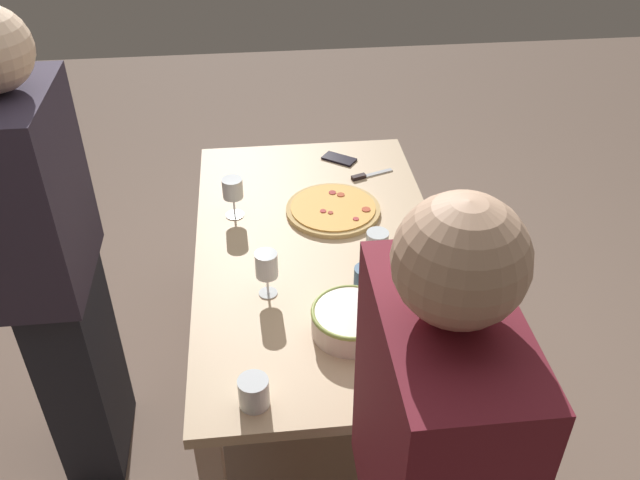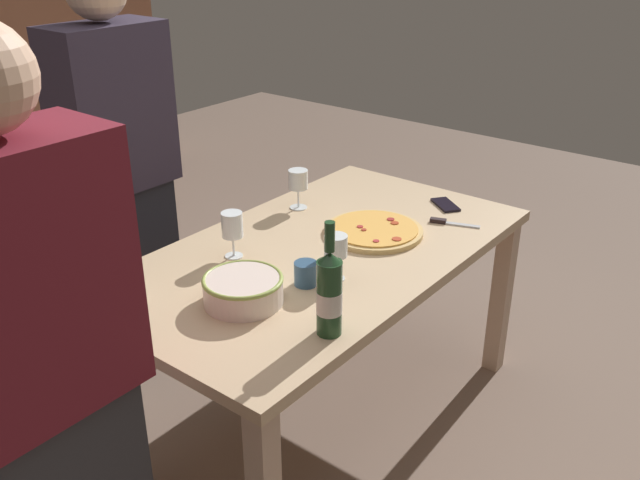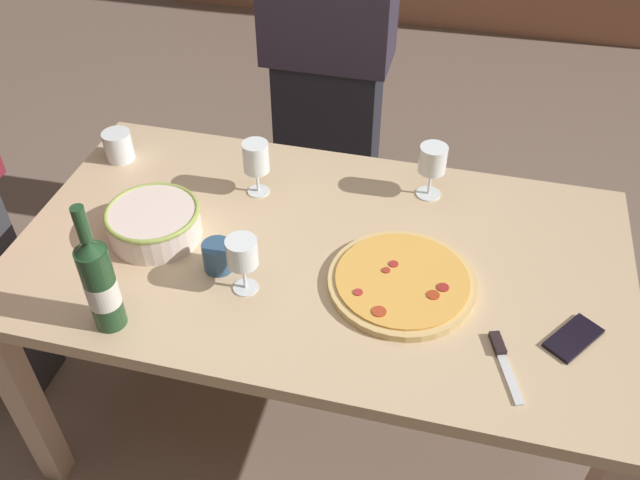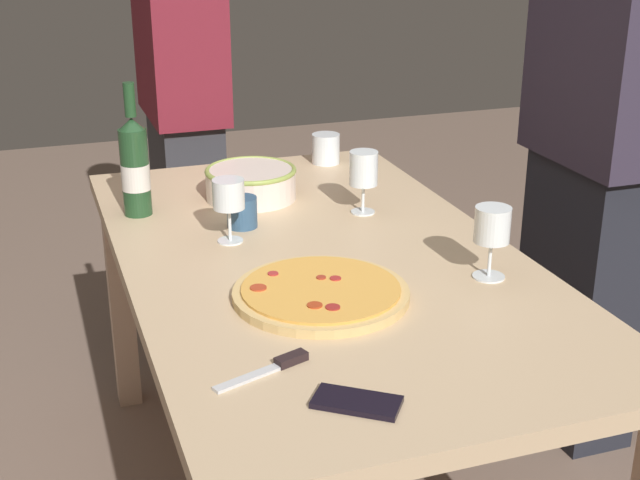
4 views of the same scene
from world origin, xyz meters
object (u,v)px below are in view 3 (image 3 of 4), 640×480
Objects in this scene: wine_glass_by_bottle at (433,161)px; cup_ceramic at (118,146)px; dining_table at (320,275)px; serving_bowl at (154,222)px; wine_glass_near_pizza at (242,254)px; wine_glass_far_left at (256,158)px; pizza_knife at (502,357)px; pizza at (402,282)px; wine_bottle at (100,283)px; person_guest_left at (328,52)px; cell_phone at (574,338)px; cup_amber at (218,256)px.

cup_ceramic is (-0.94, -0.05, -0.07)m from wine_glass_by_bottle.
dining_table is 6.41× the size of serving_bowl.
wine_glass_near_pizza is (-0.15, -0.18, 0.21)m from dining_table.
wine_glass_far_left reaches higher than dining_table.
wine_glass_far_left reaches higher than cup_ceramic.
wine_glass_far_left is at bearing 139.50° from dining_table.
pizza_knife is at bearing -32.27° from wine_glass_far_left.
pizza is 0.67m from serving_bowl.
wine_glass_far_left is (0.18, 0.56, -0.01)m from wine_bottle.
dining_table is 0.92m from person_guest_left.
cell_phone is 0.18m from pizza_knife.
dining_table is at bearing 40.95° from wine_bottle.
wine_glass_by_bottle is 0.65m from cup_amber.
pizza_knife is (0.71, -0.45, -0.11)m from wine_glass_far_left.
pizza_knife is 0.11× the size of person_guest_left.
pizza_knife is at bearing 6.93° from wine_bottle.
wine_bottle reaches higher than dining_table.
cell_phone is at bearing -10.82° from pizza.
wine_glass_by_bottle reaches higher than pizza_knife.
pizza_knife is (0.23, -0.56, -0.11)m from wine_glass_by_bottle.
cell_phone is at bearing 1.78° from wine_glass_near_pizza.
wine_glass_near_pizza is 0.64m from pizza_knife.
cup_ceramic reaches higher than cell_phone.
wine_glass_by_bottle is 0.61m from cell_phone.
cell_phone is (1.05, 0.21, -0.13)m from wine_bottle.
wine_glass_near_pizza is 2.00× the size of cup_amber.
cup_amber is at bearing -14.73° from person_guest_left.
cup_amber is at bearing -151.70° from dining_table.
serving_bowl is 3.20× the size of cup_amber.
serving_bowl is 1.73× the size of cell_phone.
serving_bowl is 1.32× the size of pizza_knife.
wine_glass_by_bottle reaches higher than wine_glass_near_pizza.
serving_bowl is 0.33m from wine_glass_near_pizza.
person_guest_left reaches higher than wine_bottle.
wine_bottle is 4.44× the size of cup_amber.
wine_bottle is at bearing -146.14° from wine_glass_near_pizza.
dining_table is 9.65× the size of wine_glass_far_left.
cell_phone is (0.39, -0.46, -0.11)m from wine_glass_by_bottle.
wine_glass_near_pizza reaches higher than serving_bowl.
wine_bottle is at bearing -132.68° from cell_phone.
cup_ceramic is (-0.55, 0.44, -0.07)m from wine_glass_near_pizza.
cup_ceramic reaches higher than pizza.
wine_glass_near_pizza reaches higher than dining_table.
cup_amber is 1.01m from person_guest_left.
pizza_knife is at bearing -9.94° from cup_amber.
cup_ceramic is 0.80m from person_guest_left.
cup_amber is 0.72m from pizza_knife.
wine_bottle is 3.79× the size of cup_ceramic.
cell_phone is (1.08, -0.11, -0.04)m from serving_bowl.
wine_glass_near_pizza is 0.96× the size of wine_glass_by_bottle.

